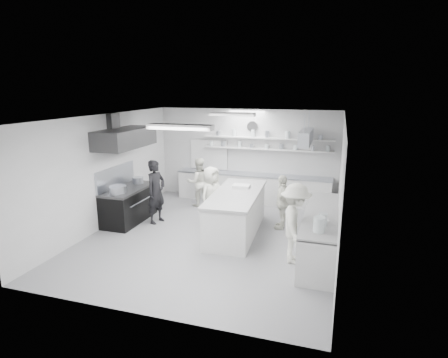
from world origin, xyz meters
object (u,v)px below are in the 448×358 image
(back_counter, at_px, (252,188))
(cook_stove, at_px, (156,192))
(stove, at_px, (129,205))
(right_counter, at_px, (320,234))
(cook_back, at_px, (199,182))
(prep_island, at_px, (236,214))

(back_counter, distance_m, cook_stove, 3.42)
(stove, distance_m, right_counter, 5.28)
(cook_back, bearing_deg, stove, 19.55)
(prep_island, relative_size, cook_stove, 1.59)
(cook_stove, distance_m, cook_back, 1.85)
(back_counter, relative_size, cook_back, 3.24)
(stove, bearing_deg, cook_back, 54.35)
(stove, distance_m, prep_island, 3.11)
(cook_back, bearing_deg, right_counter, 112.53)
(cook_back, bearing_deg, prep_island, 98.45)
(back_counter, xyz_separation_m, prep_island, (0.21, -2.76, 0.06))
(stove, height_order, back_counter, back_counter)
(back_counter, bearing_deg, cook_stove, -128.31)
(back_counter, bearing_deg, stove, -136.01)
(back_counter, relative_size, prep_island, 1.79)
(right_counter, bearing_deg, back_counter, 124.65)
(back_counter, distance_m, right_counter, 4.13)
(stove, relative_size, back_counter, 0.36)
(stove, height_order, cook_stove, cook_stove)
(prep_island, distance_m, cook_back, 2.56)
(right_counter, distance_m, cook_stove, 4.54)
(stove, bearing_deg, right_counter, -6.52)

